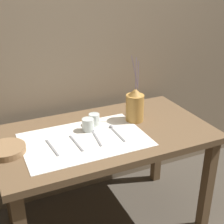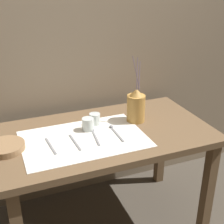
{
  "view_description": "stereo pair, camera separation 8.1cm",
  "coord_description": "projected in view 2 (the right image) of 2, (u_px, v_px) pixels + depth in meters",
  "views": [
    {
      "loc": [
        -0.64,
        -1.5,
        1.57
      ],
      "look_at": [
        0.04,
        0.0,
        0.82
      ],
      "focal_mm": 50.0,
      "sensor_mm": 36.0,
      "label": 1
    },
    {
      "loc": [
        -0.57,
        -1.53,
        1.57
      ],
      "look_at": [
        0.04,
        0.0,
        0.82
      ],
      "focal_mm": 50.0,
      "sensor_mm": 36.0,
      "label": 2
    }
  ],
  "objects": [
    {
      "name": "fork_outer",
      "position": [
        75.0,
        142.0,
        1.72
      ],
      "size": [
        0.02,
        0.19,
        0.0
      ],
      "color": "gray",
      "rests_on": "wooden_table"
    },
    {
      "name": "glass_tumbler_near",
      "position": [
        88.0,
        124.0,
        1.84
      ],
      "size": [
        0.07,
        0.07,
        0.08
      ],
      "color": "silver",
      "rests_on": "wooden_table"
    },
    {
      "name": "pitcher_with_flowers",
      "position": [
        136.0,
        106.0,
        1.94
      ],
      "size": [
        0.11,
        0.11,
        0.42
      ],
      "color": "#B7843D",
      "rests_on": "wooden_table"
    },
    {
      "name": "ground_plane",
      "position": [
        106.0,
        222.0,
        2.13
      ],
      "size": [
        12.0,
        12.0,
        0.0
      ],
      "primitive_type": "plane",
      "color": "#473F35"
    },
    {
      "name": "glass_tumbler_far",
      "position": [
        95.0,
        119.0,
        1.91
      ],
      "size": [
        0.07,
        0.07,
        0.07
      ],
      "color": "silver",
      "rests_on": "wooden_table"
    },
    {
      "name": "stone_wall_back",
      "position": [
        79.0,
        33.0,
        2.03
      ],
      "size": [
        7.0,
        0.06,
        2.4
      ],
      "color": "gray",
      "rests_on": "ground_plane"
    },
    {
      "name": "spoon_inner",
      "position": [
        113.0,
        130.0,
        1.85
      ],
      "size": [
        0.02,
        0.2,
        0.02
      ],
      "color": "gray",
      "rests_on": "wooden_table"
    },
    {
      "name": "spoon_outer",
      "position": [
        94.0,
        133.0,
        1.82
      ],
      "size": [
        0.04,
        0.2,
        0.02
      ],
      "color": "gray",
      "rests_on": "wooden_table"
    },
    {
      "name": "wooden_table",
      "position": [
        105.0,
        145.0,
        1.88
      ],
      "size": [
        1.26,
        0.71,
        0.7
      ],
      "color": "brown",
      "rests_on": "ground_plane"
    },
    {
      "name": "wooden_bowl",
      "position": [
        5.0,
        147.0,
        1.64
      ],
      "size": [
        0.2,
        0.2,
        0.04
      ],
      "color": "#8E6B47",
      "rests_on": "wooden_table"
    },
    {
      "name": "fork_inner",
      "position": [
        51.0,
        146.0,
        1.68
      ],
      "size": [
        0.03,
        0.19,
        0.0
      ],
      "color": "gray",
      "rests_on": "wooden_table"
    },
    {
      "name": "linen_cloth",
      "position": [
        84.0,
        139.0,
        1.76
      ],
      "size": [
        0.69,
        0.46,
        0.0
      ],
      "color": "white",
      "rests_on": "wooden_table"
    }
  ]
}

